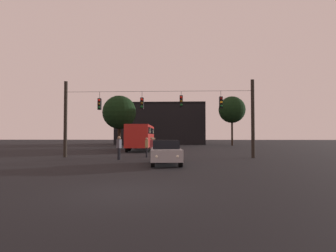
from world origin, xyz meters
TOP-DOWN VIEW (x-y plane):
  - ground_plane at (0.00, 24.50)m, footprint 168.00×168.00m
  - overhead_signal_span at (0.07, 14.01)m, footprint 15.73×0.44m
  - city_bus at (-2.96, 25.20)m, footprint 2.98×11.10m
  - car_near_right at (0.97, 8.60)m, footprint 2.18×4.46m
  - pedestrian_crossing_left at (-2.69, 11.78)m, footprint 0.33×0.41m
  - pedestrian_crossing_center at (-0.45, 15.66)m, footprint 0.35×0.42m
  - pedestrian_crossing_right at (-0.24, 11.76)m, footprint 0.32×0.41m
  - pedestrian_near_bus at (-0.93, 14.24)m, footprint 0.26×0.37m
  - corner_building at (-2.31, 50.47)m, footprint 17.78×11.15m
  - tree_left_silhouette at (-7.54, 33.50)m, footprint 5.13×5.13m
  - tree_behind_building at (10.96, 41.36)m, footprint 4.74×4.74m

SIDE VIEW (x-z plane):
  - ground_plane at x=0.00m, z-range 0.00..0.00m
  - car_near_right at x=0.97m, z-range 0.04..1.56m
  - pedestrian_crossing_center at x=-0.45m, z-range 0.10..1.72m
  - pedestrian_near_bus at x=-0.93m, z-range 0.10..1.74m
  - pedestrian_crossing_right at x=-0.24m, z-range 0.11..1.81m
  - pedestrian_crossing_left at x=-2.69m, z-range 0.12..1.87m
  - city_bus at x=-2.96m, z-range 0.37..3.37m
  - overhead_signal_span at x=0.07m, z-range 0.40..6.74m
  - corner_building at x=-2.31m, z-range 0.00..8.35m
  - tree_left_silhouette at x=-7.54m, z-range 1.38..9.30m
  - tree_behind_building at x=10.96m, z-range 2.00..10.78m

